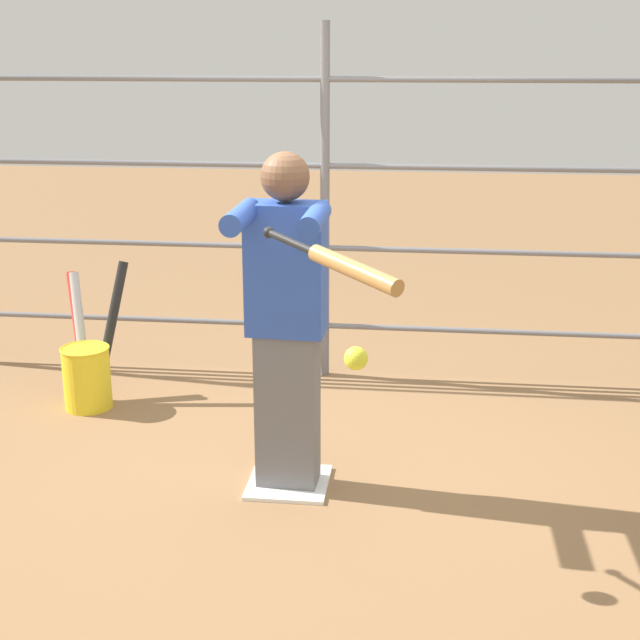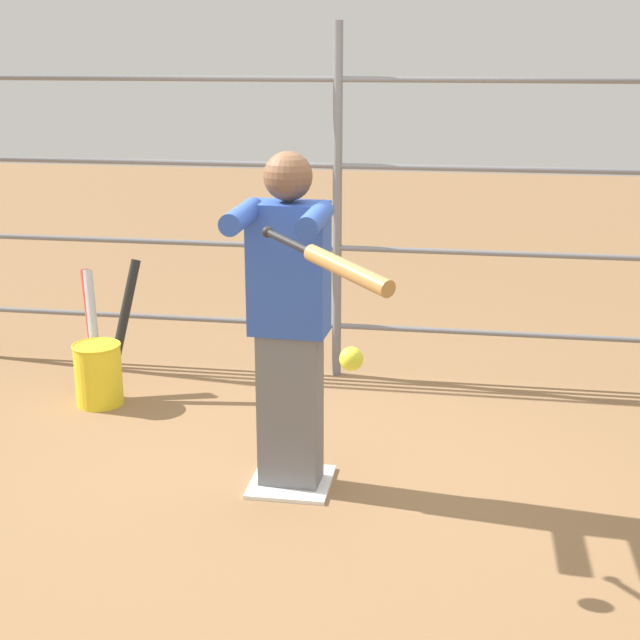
{
  "view_description": "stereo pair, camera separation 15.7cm",
  "coord_description": "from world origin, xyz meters",
  "px_view_note": "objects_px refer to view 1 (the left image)",
  "views": [
    {
      "loc": [
        -0.64,
        4.01,
        2.11
      ],
      "look_at": [
        -0.19,
        0.28,
        0.96
      ],
      "focal_mm": 50.0,
      "sensor_mm": 36.0,
      "label": 1
    },
    {
      "loc": [
        -0.79,
        3.99,
        2.11
      ],
      "look_at": [
        -0.19,
        0.28,
        0.96
      ],
      "focal_mm": 50.0,
      "sensor_mm": 36.0,
      "label": 2
    }
  ],
  "objects_px": {
    "baseball_bat_swinging": "(342,264)",
    "batter": "(286,315)",
    "bat_bucket": "(88,368)",
    "softball_in_flight": "(356,358)"
  },
  "relations": [
    {
      "from": "baseball_bat_swinging",
      "to": "batter",
      "type": "bearing_deg",
      "value": -66.49
    },
    {
      "from": "baseball_bat_swinging",
      "to": "bat_bucket",
      "type": "bearing_deg",
      "value": -44.52
    },
    {
      "from": "baseball_bat_swinging",
      "to": "bat_bucket",
      "type": "distance_m",
      "value": 2.64
    },
    {
      "from": "batter",
      "to": "bat_bucket",
      "type": "height_order",
      "value": "batter"
    },
    {
      "from": "baseball_bat_swinging",
      "to": "softball_in_flight",
      "type": "distance_m",
      "value": 0.42
    },
    {
      "from": "batter",
      "to": "softball_in_flight",
      "type": "distance_m",
      "value": 0.78
    },
    {
      "from": "batter",
      "to": "baseball_bat_swinging",
      "type": "height_order",
      "value": "batter"
    },
    {
      "from": "bat_bucket",
      "to": "batter",
      "type": "bearing_deg",
      "value": 146.56
    },
    {
      "from": "batter",
      "to": "bat_bucket",
      "type": "relative_size",
      "value": 1.92
    },
    {
      "from": "batter",
      "to": "softball_in_flight",
      "type": "height_order",
      "value": "batter"
    }
  ]
}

